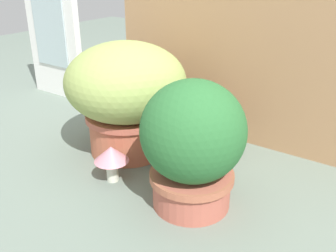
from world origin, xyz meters
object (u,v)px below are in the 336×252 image
at_px(grass_planter, 126,92).
at_px(leafy_planter, 193,143).
at_px(mushroom_ornament_red, 120,147).
at_px(mushroom_ornament_pink, 111,156).
at_px(cat, 195,130).

height_order(grass_planter, leafy_planter, grass_planter).
relative_size(leafy_planter, mushroom_ornament_red, 4.35).
bearing_deg(grass_planter, mushroom_ornament_pink, -63.82).
xyz_separation_m(cat, mushroom_ornament_pink, (-0.16, -0.32, -0.02)).
xyz_separation_m(leafy_planter, mushroom_ornament_pink, (-0.31, -0.04, -0.12)).
bearing_deg(mushroom_ornament_pink, cat, 64.43).
height_order(mushroom_ornament_pink, mushroom_ornament_red, mushroom_ornament_pink).
xyz_separation_m(leafy_planter, cat, (-0.16, 0.28, -0.10)).
distance_m(leafy_planter, mushroom_ornament_red, 0.41).
height_order(grass_planter, mushroom_ornament_red, grass_planter).
bearing_deg(leafy_planter, mushroom_ornament_pink, -172.30).
distance_m(cat, mushroom_ornament_red, 0.31).
distance_m(grass_planter, leafy_planter, 0.46).
bearing_deg(mushroom_ornament_pink, leafy_planter, 7.70).
bearing_deg(grass_planter, cat, 21.70).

